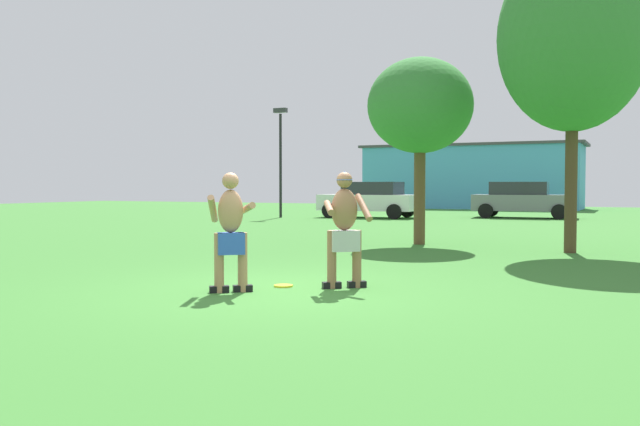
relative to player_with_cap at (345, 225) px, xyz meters
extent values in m
plane|color=#38752D|center=(-0.72, -0.56, -0.89)|extent=(80.00, 80.00, 0.00)
cube|color=black|center=(0.14, 0.12, -0.85)|extent=(0.27, 0.25, 0.09)
cylinder|color=#936647|center=(0.14, 0.12, -0.49)|extent=(0.13, 0.13, 0.81)
cube|color=black|center=(-0.15, -0.11, -0.85)|extent=(0.27, 0.25, 0.09)
cylinder|color=#936647|center=(-0.15, -0.11, -0.49)|extent=(0.13, 0.13, 0.81)
cube|color=#B7B7BC|center=(0.00, 0.01, -0.23)|extent=(0.46, 0.44, 0.29)
ellipsoid|color=#936647|center=(0.00, 0.01, 0.21)|extent=(0.43, 0.41, 0.58)
cylinder|color=#936647|center=(0.25, 0.08, 0.24)|extent=(0.41, 0.44, 0.38)
cylinder|color=#936647|center=(-0.13, -0.23, 0.24)|extent=(0.36, 0.53, 0.20)
sphere|color=#936647|center=(0.00, 0.01, 0.62)|extent=(0.22, 0.22, 0.22)
cone|color=#194CA5|center=(0.00, 0.01, 0.68)|extent=(0.33, 0.33, 0.12)
cube|color=black|center=(-1.36, -1.09, -0.85)|extent=(0.27, 0.25, 0.09)
cylinder|color=tan|center=(-1.36, -1.09, -0.49)|extent=(0.13, 0.13, 0.80)
cube|color=black|center=(-1.12, -0.89, -0.85)|extent=(0.27, 0.25, 0.09)
cylinder|color=tan|center=(-1.12, -0.89, -0.49)|extent=(0.13, 0.13, 0.80)
cube|color=blue|center=(-1.24, -0.99, -0.23)|extent=(0.43, 0.41, 0.29)
ellipsoid|color=tan|center=(-1.24, -0.99, 0.20)|extent=(0.40, 0.38, 0.58)
cylinder|color=tan|center=(-1.48, -1.05, 0.23)|extent=(0.31, 0.49, 0.39)
cylinder|color=tan|center=(-1.12, -0.77, 0.23)|extent=(0.48, 0.44, 0.19)
sphere|color=tan|center=(-1.24, -0.99, 0.61)|extent=(0.22, 0.22, 0.22)
cylinder|color=yellow|center=(-0.83, -0.25, -0.88)|extent=(0.27, 0.27, 0.03)
cube|color=white|center=(-7.09, 19.45, -0.22)|extent=(4.30, 1.80, 0.70)
cube|color=#282D33|center=(-6.89, 19.45, 0.41)|extent=(2.41, 1.59, 0.56)
cylinder|color=black|center=(-8.60, 18.55, -0.57)|extent=(0.64, 0.22, 0.64)
cylinder|color=black|center=(-8.59, 20.35, -0.57)|extent=(0.64, 0.22, 0.64)
cylinder|color=black|center=(-5.59, 18.55, -0.57)|extent=(0.64, 0.22, 0.64)
cylinder|color=black|center=(-5.58, 20.35, -0.57)|extent=(0.64, 0.22, 0.64)
cube|color=slate|center=(-0.82, 22.05, -0.22)|extent=(4.39, 2.04, 0.70)
cube|color=#282D33|center=(-1.02, 22.04, 0.41)|extent=(2.49, 1.72, 0.56)
cylinder|color=black|center=(0.64, 23.04, -0.57)|extent=(0.65, 0.26, 0.64)
cylinder|color=black|center=(0.74, 21.24, -0.57)|extent=(0.65, 0.26, 0.64)
cylinder|color=black|center=(-2.37, 22.87, -0.57)|extent=(0.65, 0.26, 0.64)
cylinder|color=black|center=(-2.27, 21.07, -0.57)|extent=(0.65, 0.26, 0.64)
cylinder|color=black|center=(-10.65, 17.86, 1.40)|extent=(0.12, 0.12, 4.58)
cube|color=#333338|center=(-10.65, 17.86, 3.84)|extent=(0.60, 0.24, 0.20)
cube|color=#4C9ED1|center=(-5.67, 33.80, 1.00)|extent=(12.91, 4.64, 3.78)
cube|color=#3F3F44|center=(-5.67, 33.80, 2.97)|extent=(13.42, 4.82, 0.16)
cylinder|color=brown|center=(-1.11, 7.29, 0.39)|extent=(0.28, 0.28, 2.56)
ellipsoid|color=#387F38|center=(-1.11, 7.29, 2.48)|extent=(2.55, 2.55, 2.31)
cylinder|color=#4C3823|center=(2.42, 6.60, 0.69)|extent=(0.26, 0.26, 3.17)
ellipsoid|color=#387F38|center=(2.42, 6.60, 3.67)|extent=(3.13, 3.13, 3.99)
camera|label=1|loc=(3.70, -8.73, 0.55)|focal=38.23mm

